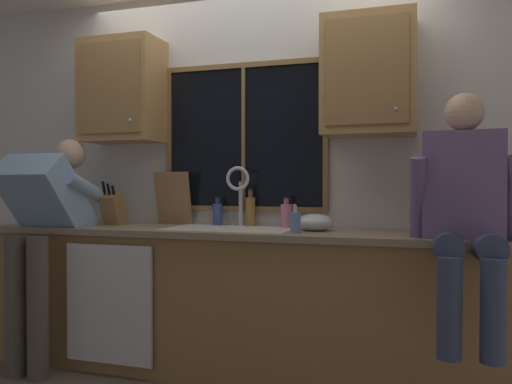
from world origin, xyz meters
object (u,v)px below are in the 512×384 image
at_px(soap_dispenser, 295,222).
at_px(bottle_green_glass, 250,211).
at_px(cutting_board, 173,198).
at_px(person_standing, 45,224).
at_px(bottle_amber_small, 286,215).
at_px(mixing_bowl, 315,223).
at_px(person_sitting_on_counter, 465,204).
at_px(knife_block, 113,209).
at_px(bottle_tall_clear, 218,214).

relative_size(soap_dispenser, bottle_green_glass, 0.67).
xyz_separation_m(cutting_board, bottle_green_glass, (0.57, 0.02, -0.08)).
distance_m(person_standing, soap_dispenser, 1.65).
distance_m(bottle_green_glass, bottle_amber_small, 0.27).
bearing_deg(mixing_bowl, cutting_board, 170.22).
bearing_deg(bottle_amber_small, mixing_bowl, -33.43).
xyz_separation_m(person_standing, cutting_board, (0.67, 0.50, 0.16)).
xyz_separation_m(person_sitting_on_counter, mixing_bowl, (-0.83, 0.30, -0.13)).
relative_size(cutting_board, soap_dispenser, 2.21).
bearing_deg(cutting_board, mixing_bowl, -9.78).
relative_size(person_standing, knife_block, 4.72).
xyz_separation_m(bottle_green_glass, bottle_tall_clear, (-0.23, -0.02, -0.02)).
xyz_separation_m(person_standing, soap_dispenser, (1.64, 0.14, 0.04)).
xyz_separation_m(soap_dispenser, bottle_amber_small, (-0.14, 0.33, 0.02)).
relative_size(cutting_board, bottle_green_glass, 1.48).
xyz_separation_m(person_standing, bottle_tall_clear, (1.01, 0.50, 0.05)).
distance_m(mixing_bowl, bottle_tall_clear, 0.74).
xyz_separation_m(knife_block, cutting_board, (0.37, 0.18, 0.07)).
bearing_deg(bottle_green_glass, soap_dispenser, -43.77).
relative_size(person_standing, bottle_tall_clear, 7.74).
height_order(person_standing, knife_block, person_standing).
distance_m(person_standing, bottle_amber_small, 1.58).
bearing_deg(knife_block, bottle_green_glass, 12.23).
relative_size(person_standing, bottle_amber_small, 7.50).
distance_m(person_sitting_on_counter, bottle_green_glass, 1.40).
height_order(soap_dispenser, bottle_green_glass, bottle_green_glass).
bearing_deg(bottle_green_glass, knife_block, -167.77).
relative_size(bottle_green_glass, bottle_amber_small, 1.25).
relative_size(person_standing, soap_dispenser, 8.99).
bearing_deg(soap_dispenser, person_sitting_on_counter, -7.26).
xyz_separation_m(mixing_bowl, bottle_amber_small, (-0.22, 0.14, 0.03)).
bearing_deg(knife_block, person_standing, -133.49).
distance_m(person_standing, bottle_tall_clear, 1.13).
bearing_deg(mixing_bowl, bottle_green_glass, 157.49).
distance_m(cutting_board, bottle_tall_clear, 0.35).
distance_m(cutting_board, bottle_amber_small, 0.84).
bearing_deg(bottle_tall_clear, soap_dispenser, -30.08).
distance_m(bottle_green_glass, bottle_tall_clear, 0.23).
distance_m(person_standing, mixing_bowl, 1.75).
xyz_separation_m(person_standing, bottle_green_glass, (1.24, 0.52, 0.08)).
distance_m(knife_block, soap_dispenser, 1.35).
xyz_separation_m(person_standing, bottle_amber_small, (1.50, 0.47, 0.06)).
distance_m(mixing_bowl, bottle_amber_small, 0.26).
height_order(person_standing, person_sitting_on_counter, person_sitting_on_counter).
height_order(knife_block, mixing_bowl, knife_block).
relative_size(knife_block, mixing_bowl, 1.47).
distance_m(soap_dispenser, bottle_green_glass, 0.56).
height_order(cutting_board, mixing_bowl, cutting_board).
xyz_separation_m(cutting_board, bottle_amber_small, (0.83, -0.04, -0.10)).
xyz_separation_m(knife_block, soap_dispenser, (1.34, -0.18, -0.04)).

